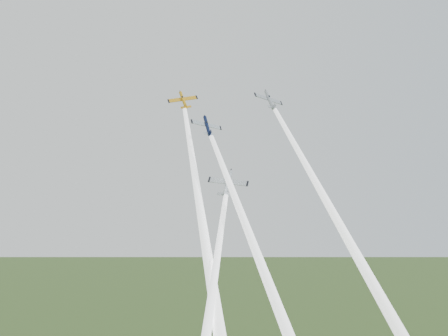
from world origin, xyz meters
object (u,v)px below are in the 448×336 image
plane_silver_right (270,100)px  plane_silver_low (228,183)px  plane_yellow (183,100)px  plane_navy (207,126)px

plane_silver_right → plane_silver_low: size_ratio=0.95×
plane_yellow → plane_silver_low: bearing=-72.5°
plane_silver_low → plane_navy: bearing=138.7°
plane_yellow → plane_silver_low: size_ratio=0.86×
plane_silver_right → plane_silver_low: 26.01m
plane_silver_right → plane_navy: bearing=-178.0°
plane_navy → plane_silver_low: (3.36, -5.89, -12.15)m
plane_navy → plane_silver_low: size_ratio=0.87×
plane_silver_right → plane_silver_low: plane_silver_right is taller
plane_silver_low → plane_yellow: bearing=131.6°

